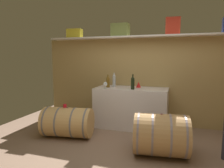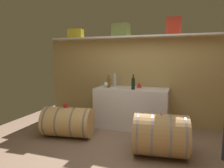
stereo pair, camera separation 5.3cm
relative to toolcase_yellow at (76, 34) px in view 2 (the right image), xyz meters
The scene contains 15 objects.
ground_plane 3.00m from the toolcase_yellow, 39.15° to the right, with size 5.99×7.24×0.02m, color #846854.
back_wall_panel 2.01m from the toolcase_yellow, ahead, with size 4.79×0.10×1.93m, color tan.
high_shelf_board 1.68m from the toolcase_yellow, ahead, with size 4.41×0.40×0.03m, color silver.
toolcase_yellow is the anchor object (origin of this frame).
toolcase_olive 1.13m from the toolcase_yellow, ahead, with size 0.38×0.25×0.28m, color olive.
toolcase_red 2.25m from the toolcase_yellow, ahead, with size 0.29×0.22×0.35m, color red.
work_cabinet 2.20m from the toolcase_yellow, ahead, with size 1.53×0.67×0.85m, color white.
wine_bottle_dark 1.90m from the toolcase_yellow, 15.09° to the right, with size 0.07×0.07×0.31m.
wine_bottle_amber 1.47m from the toolcase_yellow, 17.38° to the right, with size 0.08×0.08×0.28m.
wine_bottle_clear 1.50m from the toolcase_yellow, ahead, with size 0.07×0.07×0.31m.
wine_glass 1.54m from the toolcase_yellow, 26.03° to the right, with size 0.09×0.09×0.14m.
red_funnel 1.96m from the toolcase_yellow, ahead, with size 0.11×0.11×0.12m, color red.
wine_barrel_near 2.17m from the toolcase_yellow, 69.65° to the right, with size 0.99×0.69×0.57m.
wine_barrel_far 3.11m from the toolcase_yellow, 32.39° to the right, with size 0.88×0.73×0.66m.
tasting_cup 1.92m from the toolcase_yellow, 71.77° to the right, with size 0.06×0.06×0.06m, color red.
Camera 2 is at (0.76, -2.58, 1.50)m, focal length 32.76 mm.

